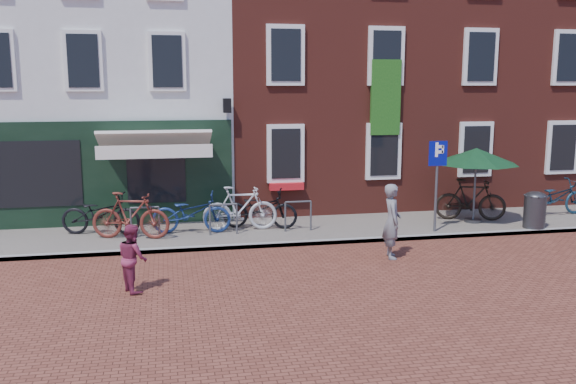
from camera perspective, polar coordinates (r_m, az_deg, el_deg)
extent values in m
plane|color=brown|center=(15.39, 0.05, -5.09)|extent=(80.00, 80.00, 0.00)
cube|color=slate|center=(17.01, 2.37, -3.46)|extent=(24.00, 3.00, 0.10)
cube|color=silver|center=(21.68, -17.07, 10.86)|extent=(8.00, 8.00, 9.00)
cube|color=maroon|center=(22.15, 1.62, 12.55)|extent=(6.00, 8.00, 10.00)
cube|color=maroon|center=(24.20, 15.93, 11.97)|extent=(6.00, 8.00, 10.00)
cylinder|color=#373739|center=(18.17, 21.83, -1.73)|extent=(0.59, 0.59, 0.88)
ellipsoid|color=#373739|center=(18.08, 21.94, -0.16)|extent=(0.59, 0.59, 0.26)
cylinder|color=#4C4C4F|center=(16.80, 13.54, 0.42)|extent=(0.07, 0.07, 2.39)
cube|color=#060E85|center=(16.66, 13.69, 3.48)|extent=(0.50, 0.04, 0.65)
cylinder|color=#4C4C4F|center=(18.45, 16.72, -2.54)|extent=(0.50, 0.50, 0.08)
cylinder|color=#4C4C4F|center=(18.27, 16.87, 0.40)|extent=(0.06, 0.06, 2.00)
cone|color=#10391B|center=(18.14, 17.03, 3.51)|extent=(2.38, 2.38, 0.45)
imported|color=slate|center=(14.46, 9.59, -2.67)|extent=(0.52, 0.70, 1.74)
imported|color=#862A48|center=(12.41, -14.17, -5.92)|extent=(0.73, 0.80, 1.33)
imported|color=black|center=(16.88, -16.92, -1.94)|extent=(2.17, 1.14, 1.09)
imported|color=maroon|center=(16.16, -14.36, -2.12)|extent=(2.08, 1.06, 1.20)
imported|color=navy|center=(16.48, -8.93, -1.91)|extent=(2.14, 0.96, 1.09)
imported|color=#B9BABC|center=(16.60, -4.45, -1.52)|extent=(2.03, 0.65, 1.20)
imported|color=black|center=(16.84, -2.64, -1.54)|extent=(2.19, 1.32, 1.09)
imported|color=black|center=(18.55, 16.52, -0.68)|extent=(2.08, 1.20, 1.20)
imported|color=#143146|center=(20.16, 23.54, -0.45)|extent=(2.13, 0.91, 1.09)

